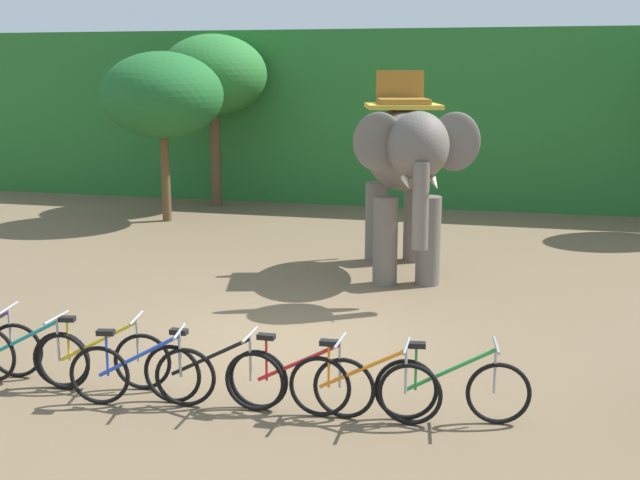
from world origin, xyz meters
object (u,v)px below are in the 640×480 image
Objects in this scene: bike_black at (213,375)px; bike_teal at (26,356)px; tree_center_right at (213,76)px; bike_orange at (364,388)px; tree_center_left at (162,95)px; bike_green at (452,389)px; bike_blue at (142,374)px; bike_red at (300,381)px; elephant at (405,159)px; bike_yellow at (101,358)px.

bike_teal is at bearing 179.00° from bike_black.
bike_orange is at bearing -62.50° from tree_center_right.
tree_center_left is 13.33m from bike_green.
tree_center_right is 14.14m from bike_blue.
elephant is at bearing 87.87° from bike_red.
bike_teal is 5.14m from bike_green.
bike_blue is at bearing -172.95° from bike_red.
bike_black is 1.01× the size of bike_green.
elephant reaches higher than bike_blue.
tree_center_right is at bearing 133.51° from elephant.
bike_yellow is (3.86, -10.32, -2.77)m from tree_center_left.
bike_yellow is 0.99× the size of bike_orange.
tree_center_right is at bearing 121.07° from bike_green.
tree_center_left is 2.50× the size of bike_yellow.
tree_center_right reaches higher than bike_blue.
elephant is (6.62, -4.10, -0.95)m from tree_center_left.
bike_blue is 2.56m from bike_orange.
bike_green is at bearing -58.93° from tree_center_right.
bike_black is at bearing -1.00° from bike_teal.
bike_yellow is at bearing -179.02° from bike_green.
bike_blue is at bearing -7.03° from bike_teal.
bike_blue and bike_orange have the same top height.
tree_center_left is at bearing 124.26° from bike_orange.
bike_black is 1.75m from bike_orange.
tree_center_left reaches higher than bike_red.
bike_red is (1.82, 0.23, 0.00)m from bike_blue.
bike_blue is at bearing -175.24° from bike_orange.
bike_black is 1.00× the size of bike_orange.
bike_blue is 1.84m from bike_red.
elephant is at bearing 59.81° from bike_teal.
bike_green is (7.66, -12.71, -3.22)m from tree_center_right.
bike_teal and bike_orange have the same top height.
bike_yellow is at bearing 177.36° from bike_red.
bike_yellow and bike_red have the same top height.
bike_red is at bearing -65.09° from tree_center_right.
bike_yellow and bike_blue have the same top height.
bike_teal is 0.95m from bike_yellow.
elephant reaches higher than bike_yellow.
bike_blue and bike_black have the same top height.
bike_black and bike_red have the same top height.
bike_red is (2.53, -0.12, 0.00)m from bike_yellow.
bike_yellow is at bearing 173.09° from bike_black.
bike_black is at bearing -101.09° from elephant.
bike_green is (2.69, 0.25, 0.00)m from bike_black.
bike_red is (3.47, 0.02, 0.00)m from bike_teal.
tree_center_left is 2.47× the size of bike_teal.
bike_orange is at bearing -167.89° from bike_green.
bike_black is at bearing 11.24° from bike_blue.
elephant is 6.78m from bike_black.
tree_center_left is 12.55m from bike_red.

